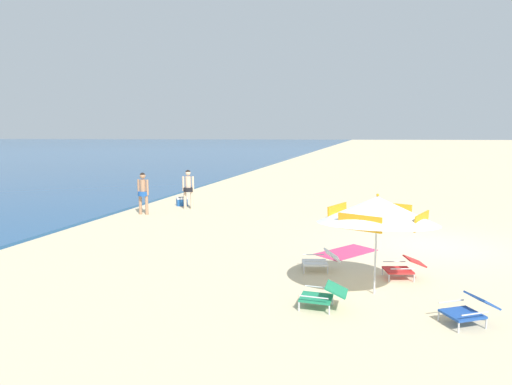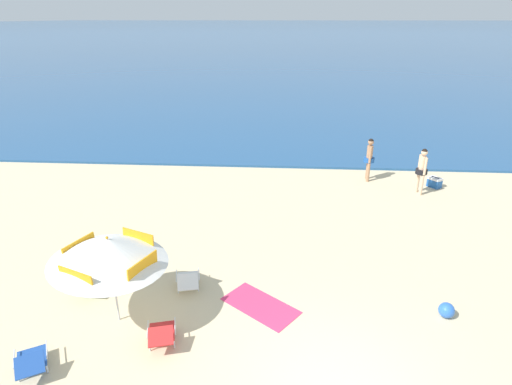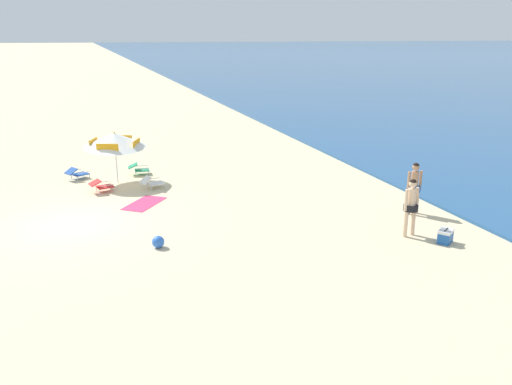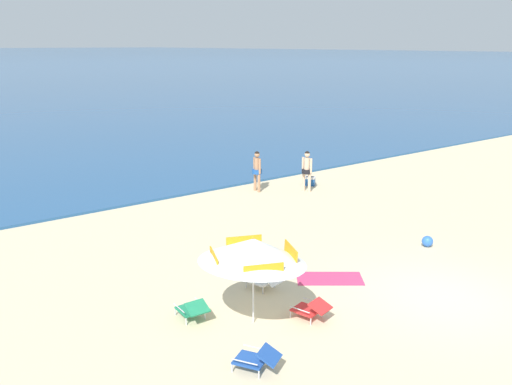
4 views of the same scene
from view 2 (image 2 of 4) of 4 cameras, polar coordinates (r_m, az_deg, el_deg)
ocean_water at (r=417.87m, az=4.28°, el=21.91°), size 800.00×800.00×0.10m
beach_umbrella_striped_main at (r=9.34m, az=-19.40°, el=-7.48°), size 2.74×2.71×2.17m
lounge_chair_under_umbrella at (r=9.56m, az=-28.28°, el=-19.52°), size 0.90×1.03×0.52m
lounge_chair_beside_umbrella at (r=9.30m, az=-12.74°, el=-18.20°), size 0.74×0.98×0.51m
lounge_chair_facing_sea at (r=10.74m, az=-9.25°, el=-11.66°), size 0.72×0.99×0.53m
lounge_chair_spare_folded at (r=11.26m, az=-21.52°, el=-11.29°), size 0.61×0.91×0.51m
person_standing_near_shore at (r=17.75m, az=15.17°, el=4.75°), size 0.43×0.53×1.78m
person_standing_beside at (r=16.99m, az=21.65°, el=3.12°), size 0.44×0.52×1.78m
cooler_box at (r=18.14m, az=23.13°, el=1.29°), size 0.58×0.61×0.43m
beach_ball at (r=10.72m, az=24.50°, el=-14.37°), size 0.35×0.35×0.35m
beach_towel at (r=10.22m, az=0.61°, el=-15.14°), size 1.98×1.80×0.01m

